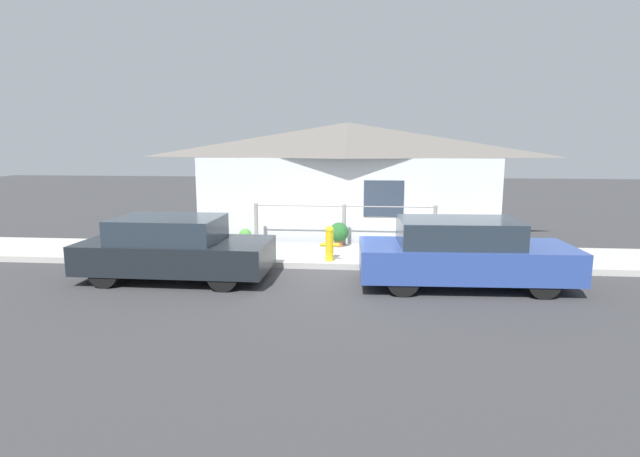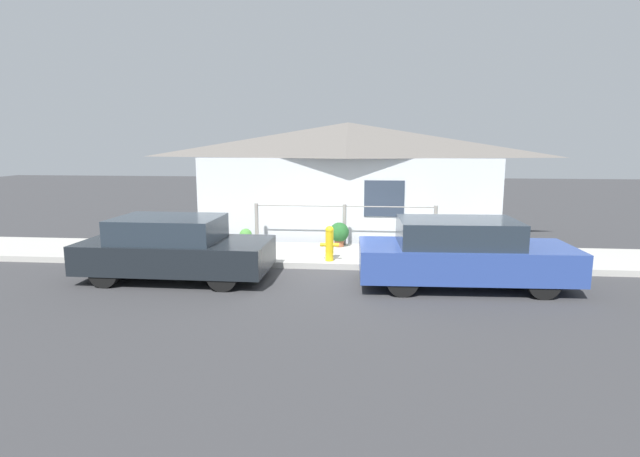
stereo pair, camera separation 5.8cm
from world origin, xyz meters
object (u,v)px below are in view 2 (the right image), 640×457
object	(u,v)px
fire_hydrant	(330,243)
potted_plant_by_fence	(246,237)
car_left	(175,248)
potted_plant_near_hydrant	(339,233)
potted_plant_corner	(446,237)
car_right	(463,253)

from	to	relation	value
fire_hydrant	potted_plant_by_fence	bearing A→B (deg)	146.11
car_left	fire_hydrant	size ratio (longest dim) A/B	4.77
fire_hydrant	potted_plant_near_hydrant	size ratio (longest dim) A/B	1.28
car_left	potted_plant_near_hydrant	bearing A→B (deg)	42.68
potted_plant_near_hydrant	fire_hydrant	bearing A→B (deg)	-94.53
fire_hydrant	potted_plant_by_fence	size ratio (longest dim) A/B	1.87
car_left	potted_plant_corner	distance (m)	6.54
car_left	potted_plant_near_hydrant	world-z (taller)	car_left
car_right	potted_plant_near_hydrant	world-z (taller)	car_right
potted_plant_near_hydrant	potted_plant_corner	size ratio (longest dim) A/B	0.95
car_right	fire_hydrant	xyz separation A→B (m)	(-2.78, 1.37, -0.11)
potted_plant_by_fence	car_right	bearing A→B (deg)	-29.95
potted_plant_corner	car_right	bearing A→B (deg)	-91.48
car_right	potted_plant_near_hydrant	bearing A→B (deg)	129.30
car_left	potted_plant_near_hydrant	xyz separation A→B (m)	(3.31, 3.00, -0.17)
car_left	car_right	size ratio (longest dim) A/B	0.93
fire_hydrant	potted_plant_corner	xyz separation A→B (m)	(2.84, 1.17, -0.05)
car_right	fire_hydrant	size ratio (longest dim) A/B	5.15
car_left	fire_hydrant	world-z (taller)	car_left
car_right	potted_plant_near_hydrant	xyz separation A→B (m)	(-2.65, 3.00, -0.18)
car_right	fire_hydrant	world-z (taller)	car_right
car_left	car_right	distance (m)	5.96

